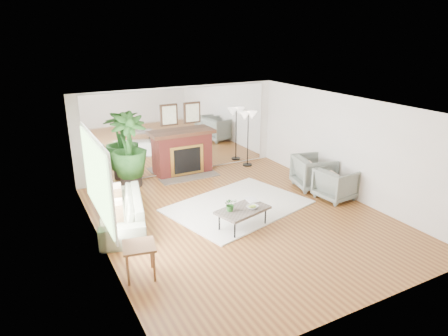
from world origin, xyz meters
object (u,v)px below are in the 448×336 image
coffee_table (243,210)px  armchair_front (336,184)px  sofa (121,211)px  fireplace (184,153)px  side_table (139,250)px  potted_ficus (129,148)px  armchair_back (314,172)px  floor_lamp (248,120)px

coffee_table → armchair_front: bearing=5.3°
sofa → armchair_front: bearing=90.7°
fireplace → armchair_front: bearing=-52.6°
side_table → potted_ficus: (1.02, 4.21, 0.54)m
armchair_back → side_table: (-5.25, -1.81, 0.07)m
fireplace → armchair_front: 4.29m
coffee_table → floor_lamp: bearing=57.4°
sofa → side_table: 2.06m
coffee_table → side_table: side_table is taller
armchair_front → side_table: 5.34m
fireplace → coffee_table: size_ratio=1.66×
potted_ficus → floor_lamp: size_ratio=1.17×
potted_ficus → armchair_back: bearing=-29.6°
coffee_table → armchair_back: (2.82, 1.11, 0.03)m
floor_lamp → sofa: bearing=-154.2°
coffee_table → sofa: 2.60m
potted_ficus → floor_lamp: potted_ficus is taller
fireplace → armchair_back: size_ratio=2.13×
armchair_front → sofa: bearing=72.4°
armchair_back → coffee_table: bearing=125.4°
armchair_back → floor_lamp: (-0.58, 2.39, 1.00)m
coffee_table → floor_lamp: 4.28m
side_table → floor_lamp: bearing=42.0°
armchair_front → potted_ficus: potted_ficus is taller
sofa → floor_lamp: size_ratio=1.36×
sofa → potted_ficus: bearing=171.9°
armchair_back → floor_lamp: size_ratio=0.57×
armchair_front → floor_lamp: bearing=4.6°
armchair_front → floor_lamp: size_ratio=0.51×
fireplace → side_table: fireplace is taller
floor_lamp → side_table: bearing=-138.0°
potted_ficus → floor_lamp: (3.64, -0.01, 0.39)m
side_table → sofa: bearing=84.4°
sofa → floor_lamp: (4.47, 2.16, 1.10)m
sofa → armchair_back: (5.05, -0.23, 0.10)m
armchair_front → side_table: size_ratio=1.38×
armchair_front → potted_ficus: (-4.23, 3.25, 0.66)m
floor_lamp → coffee_table: bearing=-122.6°
side_table → potted_ficus: 4.37m
fireplace → armchair_back: bearing=-44.6°
sofa → side_table: size_ratio=3.65×
fireplace → coffee_table: fireplace is taller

